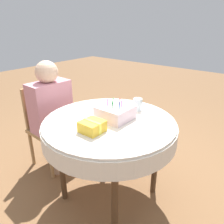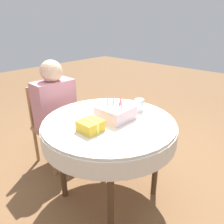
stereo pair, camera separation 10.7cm
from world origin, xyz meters
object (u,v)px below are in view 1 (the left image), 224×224
object	(u,v)px
person	(52,106)
birthday_cake	(115,112)
chair	(49,123)
gift_box	(92,126)
drinking_glass	(138,104)

from	to	relation	value
person	birthday_cake	bearing A→B (deg)	-83.91
chair	gift_box	size ratio (longest dim) A/B	5.50
chair	drinking_glass	bearing A→B (deg)	-68.76
birthday_cake	drinking_glass	world-z (taller)	birthday_cake
person	birthday_cake	xyz separation A→B (m)	(0.06, -0.78, 0.12)
drinking_glass	person	bearing A→B (deg)	111.78
person	gift_box	distance (m)	0.83
gift_box	person	bearing A→B (deg)	74.42
chair	person	world-z (taller)	person
chair	birthday_cake	distance (m)	0.94
chair	drinking_glass	xyz separation A→B (m)	(0.33, -0.91, 0.35)
person	gift_box	xyz separation A→B (m)	(-0.22, -0.79, 0.11)
chair	drinking_glass	size ratio (longest dim) A/B	8.17
person	drinking_glass	bearing A→B (deg)	-66.64
birthday_cake	gift_box	size ratio (longest dim) A/B	1.58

